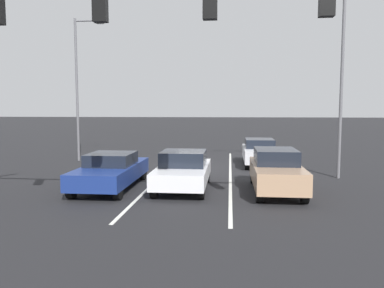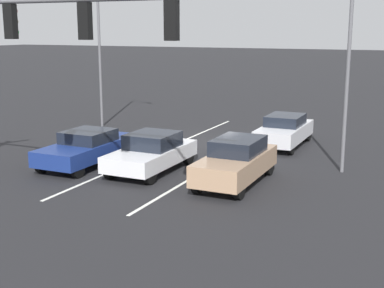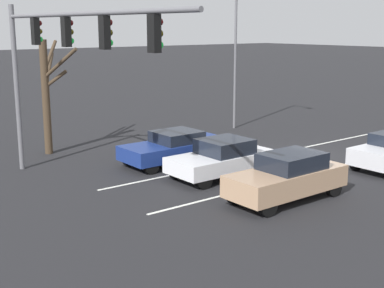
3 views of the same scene
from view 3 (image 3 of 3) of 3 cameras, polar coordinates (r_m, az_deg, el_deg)
ground_plane at (r=24.87m, az=13.62°, el=-1.24°), size 240.00×240.00×0.00m
lane_stripe_left_divider at (r=22.20m, az=13.25°, el=-2.85°), size 0.12×16.48×0.01m
lane_stripe_center_divider at (r=24.24m, az=7.36°, el=-1.32°), size 0.12×16.48×0.01m
car_navy_rightlane_front at (r=22.80m, az=-1.69°, el=-0.29°), size 1.91×4.79×1.39m
car_white_midlane_front at (r=20.74m, az=3.29°, el=-1.48°), size 1.91×4.30×1.47m
car_tan_leftlane_front at (r=18.18m, az=10.16°, el=-3.44°), size 1.72×4.39×1.60m
traffic_signal_gantry at (r=18.57m, az=-14.01°, el=9.83°), size 11.74×0.37×6.56m
street_lamp_right_shoulder at (r=30.26m, az=4.90°, el=10.58°), size 1.80×0.24×8.34m
bare_tree_near at (r=25.10m, az=-15.14°, el=5.60°), size 3.44×1.55×5.17m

